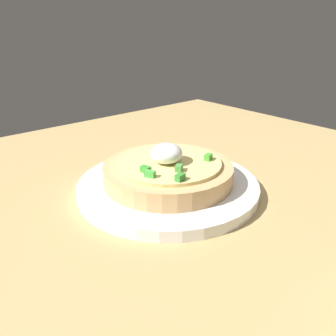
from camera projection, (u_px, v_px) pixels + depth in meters
dining_table at (212, 199)px, 49.06cm from camera, size 91.19×86.07×2.11cm
plate at (168, 186)px, 48.69cm from camera, size 25.30×25.30×1.54cm
pizza at (168, 171)px, 47.72cm from camera, size 17.99×17.99×5.68cm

